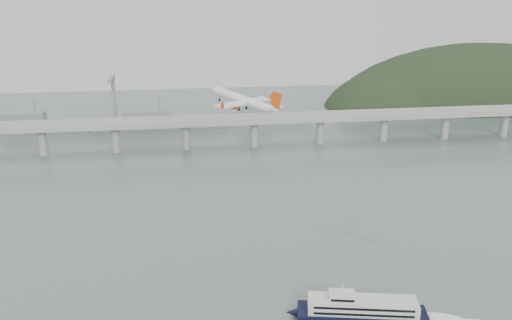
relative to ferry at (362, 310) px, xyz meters
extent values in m
plane|color=slate|center=(-26.30, 23.92, -3.84)|extent=(900.00, 900.00, 0.00)
cube|color=#959593|center=(-26.30, 223.92, 16.16)|extent=(800.00, 22.00, 2.20)
cube|color=#959593|center=(-26.30, 213.42, 18.16)|extent=(800.00, 0.60, 1.80)
cube|color=#959593|center=(-26.30, 234.42, 18.16)|extent=(800.00, 0.60, 1.80)
cylinder|color=#959593|center=(-156.30, 223.92, 5.66)|extent=(6.00, 6.00, 21.00)
cylinder|color=#959593|center=(-106.30, 223.92, 5.66)|extent=(6.00, 6.00, 21.00)
cylinder|color=#959593|center=(-56.30, 223.92, 5.66)|extent=(6.00, 6.00, 21.00)
cylinder|color=#959593|center=(-6.30, 223.92, 5.66)|extent=(6.00, 6.00, 21.00)
cylinder|color=#959593|center=(43.70, 223.92, 5.66)|extent=(6.00, 6.00, 21.00)
cylinder|color=#959593|center=(93.70, 223.92, 5.66)|extent=(6.00, 6.00, 21.00)
cylinder|color=#959593|center=(143.70, 223.92, 5.66)|extent=(6.00, 6.00, 21.00)
cylinder|color=#959593|center=(193.70, 223.92, 5.66)|extent=(6.00, 6.00, 21.00)
ellipsoid|color=black|center=(243.70, 353.92, -21.84)|extent=(320.00, 150.00, 156.00)
ellipsoid|color=black|center=(148.70, 343.92, -15.84)|extent=(140.00, 110.00, 96.00)
cube|color=slate|center=(-176.30, 293.92, 0.16)|extent=(95.67, 20.15, 8.00)
cube|color=slate|center=(-185.80, 293.92, 8.16)|extent=(33.90, 15.02, 8.00)
cylinder|color=slate|center=(-176.30, 293.92, 16.16)|extent=(1.60, 1.60, 14.00)
cube|color=slate|center=(-76.30, 288.92, 0.16)|extent=(110.55, 21.43, 8.00)
cube|color=slate|center=(-87.30, 288.92, 8.16)|extent=(39.01, 16.73, 8.00)
cylinder|color=slate|center=(-76.30, 288.92, 16.16)|extent=(1.60, 1.60, 14.00)
cube|color=slate|center=(13.70, 298.92, 0.16)|extent=(85.00, 13.60, 8.00)
cube|color=slate|center=(5.20, 298.92, 8.16)|extent=(29.75, 11.90, 8.00)
cylinder|color=slate|center=(13.70, 298.92, 16.16)|extent=(1.60, 1.60, 14.00)
cube|color=slate|center=(-116.30, 323.92, 16.16)|extent=(3.00, 3.00, 40.00)
cube|color=slate|center=(-116.30, 313.92, 34.16)|extent=(3.00, 28.00, 3.00)
cube|color=black|center=(0.00, 0.00, -2.02)|extent=(46.87, 20.51, 3.65)
cone|color=black|center=(-24.04, 5.31, -2.02)|extent=(5.24, 4.54, 3.65)
cube|color=silver|center=(0.00, 0.00, 2.08)|extent=(39.36, 17.15, 4.56)
cube|color=black|center=(-0.99, -4.50, 3.27)|extent=(33.86, 7.61, 0.91)
cube|color=black|center=(-0.99, -4.50, 1.08)|extent=(33.86, 7.61, 0.91)
cube|color=black|center=(0.99, 4.50, 3.27)|extent=(33.86, 7.61, 0.91)
cube|color=black|center=(0.99, 4.50, 1.08)|extent=(33.86, 7.61, 0.91)
cube|color=silver|center=(-7.12, 1.57, 5.55)|extent=(10.28, 8.20, 2.37)
cube|color=black|center=(-7.82, -1.59, 5.55)|extent=(8.04, 1.88, 0.91)
cylinder|color=silver|center=(-7.12, 1.57, 8.46)|extent=(0.54, 0.54, 3.65)
cylinder|color=white|center=(-30.33, 96.73, 57.42)|extent=(24.67, 26.55, 9.55)
cone|color=white|center=(-43.09, 109.38, 60.55)|extent=(6.55, 6.59, 4.86)
cone|color=white|center=(-17.07, 83.64, 54.76)|extent=(7.43, 7.29, 5.06)
cube|color=white|center=(-29.71, 96.03, 56.11)|extent=(31.05, 31.73, 3.37)
cube|color=white|center=(-17.74, 84.36, 55.74)|extent=(12.13, 12.35, 1.61)
cube|color=#C6480D|center=(-16.35, 83.26, 59.24)|extent=(5.04, 4.46, 8.19)
cylinder|color=#C6480D|center=(-26.79, 101.84, 54.51)|extent=(5.43, 5.58, 3.43)
cylinder|color=black|center=(-28.47, 103.50, 54.92)|extent=(2.45, 2.29, 2.66)
cube|color=white|center=(-26.61, 101.75, 55.63)|extent=(2.41, 2.29, 1.85)
cylinder|color=#C6480D|center=(-35.53, 92.87, 55.15)|extent=(5.43, 5.58, 3.43)
cylinder|color=black|center=(-37.20, 94.53, 55.56)|extent=(2.45, 2.29, 2.66)
cube|color=white|center=(-35.35, 92.77, 56.28)|extent=(2.41, 2.29, 1.85)
cylinder|color=black|center=(-27.97, 98.33, 53.94)|extent=(1.01, 0.81, 2.78)
cylinder|color=black|center=(-28.17, 98.43, 52.70)|extent=(1.39, 1.30, 1.47)
cylinder|color=black|center=(-32.10, 94.08, 54.24)|extent=(1.01, 0.81, 2.78)
cylinder|color=black|center=(-32.30, 94.19, 53.01)|extent=(1.39, 1.30, 1.47)
cylinder|color=black|center=(-40.41, 106.48, 56.63)|extent=(1.01, 0.81, 2.78)
cylinder|color=black|center=(-40.61, 106.59, 55.40)|extent=(1.39, 1.30, 1.47)
cube|color=#C6480D|center=(-14.40, 108.21, 56.06)|extent=(1.87, 1.66, 3.02)
cube|color=#C6480D|center=(-41.40, 80.47, 58.06)|extent=(1.87, 1.66, 3.02)
camera|label=1|loc=(-61.37, -158.78, 108.93)|focal=38.00mm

